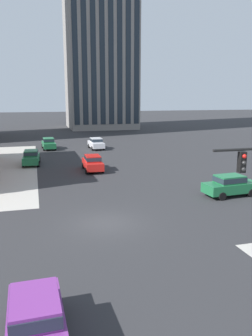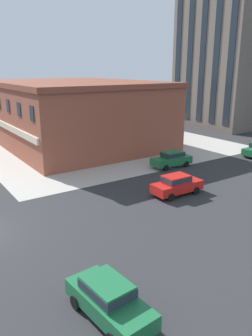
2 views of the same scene
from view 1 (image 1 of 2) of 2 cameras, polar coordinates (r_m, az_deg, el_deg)
The scene contains 7 objects.
ground_plane at distance 21.63m, azimuth -3.37°, elevation -9.19°, with size 320.00×320.00×0.00m, color #2D2D30.
car_main_northbound_near at distance 11.98m, azimuth -14.88°, elevation -23.51°, with size 1.97×4.44×1.68m.
car_main_southbound_far at distance 52.34m, azimuth -12.85°, elevation 4.10°, with size 2.05×4.48×1.68m.
car_cross_westbound at distance 40.83m, azimuth -15.61°, elevation 1.81°, with size 2.07×4.49×1.68m.
car_parked_curb at distance 36.28m, azimuth -5.62°, elevation 0.96°, with size 1.96×4.43×1.68m.
car_main_mid at distance 28.24m, azimuth 17.10°, elevation -2.68°, with size 4.53×2.15×1.68m.
car_cross_far at distance 51.40m, azimuth -5.04°, elevation 4.21°, with size 2.01×4.46×1.68m.
Camera 1 is at (-4.03, -19.77, 7.79)m, focal length 36.33 mm.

